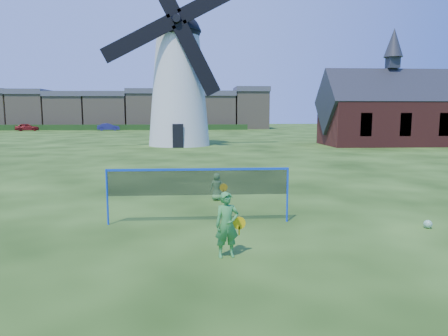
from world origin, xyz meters
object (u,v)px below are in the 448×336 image
Objects in this scene: badminton_net at (198,183)px; player_girl at (227,225)px; player_boy at (217,187)px; play_ball at (428,224)px; chapel at (390,113)px; car_left at (27,127)px; car_right at (108,127)px; windmill at (179,81)px.

player_girl is (0.59, -2.74, -0.44)m from badminton_net.
play_ball is (5.46, -3.91, -0.37)m from player_boy.
player_girl is 1.46× the size of player_boy.
player_boy reaches higher than play_ball.
chapel reaches higher than play_ball.
player_boy is (0.66, 3.00, -0.66)m from badminton_net.
car_left is 13.92m from car_right.
car_right is (-14.23, 35.25, -5.48)m from windmill.
chapel is at bearing -123.19° from player_boy.
windmill reaches higher than chapel.
car_left is (-29.85, 62.43, -0.48)m from badminton_net.
player_girl is 6.40× the size of play_ball.
player_girl is at bearing -171.58° from car_left.
car_left is (-30.50, 59.43, 0.18)m from player_boy.
badminton_net reaches higher than player_girl.
player_girl is 0.36× the size of car_left.
chapel is at bearing -2.55° from windmill.
windmill reaches higher than car_right.
player_girl is at bearing -161.77° from play_ball.
player_boy is at bearing -84.56° from windmill.
badminton_net is 1.31× the size of car_left.
chapel reaches higher than player_girl.
car_left is (-48.43, 35.26, -2.44)m from chapel.
windmill reaches higher than player_boy.
player_girl is 68.10m from car_right.
player_boy is 6.73m from play_ball.
badminton_net reaches higher than play_ball.
play_ball is at bearing 147.76° from player_boy.
play_ball is at bearing -172.22° from car_right.
player_girl is 5.85m from play_ball.
chapel is 32.97m from badminton_net.
windmill is at bearing 93.52° from badminton_net.
badminton_net is (1.73, -28.07, -4.98)m from windmill.
player_girl is 0.36× the size of car_right.
windmill is at bearing 177.45° from chapel.
play_ball is 0.06× the size of car_right.
car_right is at bearing -71.23° from player_boy.
windmill is 12.74× the size of player_girl.
car_right is at bearing 111.98° from windmill.
windmill is 18.55× the size of player_boy.
player_boy is 4.39× the size of play_ball.
car_right reaches higher than play_ball.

